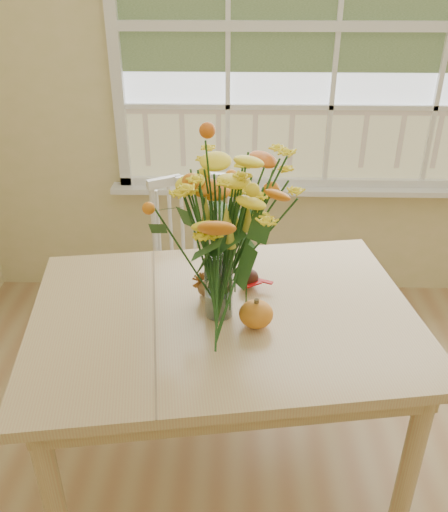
{
  "coord_description": "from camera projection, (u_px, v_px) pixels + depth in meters",
  "views": [
    {
      "loc": [
        -0.49,
        -0.7,
        1.86
      ],
      "look_at": [
        -0.54,
        0.92,
        0.96
      ],
      "focal_mm": 38.0,
      "sensor_mm": 36.0,
      "label": 1
    }
  ],
  "objects": [
    {
      "name": "wall_back",
      "position": [
        334.0,
        67.0,
        2.81
      ],
      "size": [
        4.0,
        0.02,
        2.7
      ],
      "primitive_type": "cube",
      "color": "beige",
      "rests_on": "floor"
    },
    {
      "name": "window",
      "position": [
        338.0,
        30.0,
        2.69
      ],
      "size": [
        2.42,
        0.12,
        1.74
      ],
      "color": "silver",
      "rests_on": "wall_back"
    },
    {
      "name": "dining_table",
      "position": [
        224.0,
        333.0,
        1.99
      ],
      "size": [
        1.5,
        1.17,
        0.74
      ],
      "rotation": [
        0.0,
        0.0,
        0.15
      ],
      "color": "tan",
      "rests_on": "floor"
    },
    {
      "name": "windsor_chair",
      "position": [
        198.0,
        265.0,
        2.67
      ],
      "size": [
        0.51,
        0.5,
        0.93
      ],
      "rotation": [
        0.0,
        0.0,
        0.22
      ],
      "color": "white",
      "rests_on": "floor"
    },
    {
      "name": "flower_vase",
      "position": [
        218.0,
        230.0,
        1.78
      ],
      "size": [
        0.47,
        0.47,
        0.55
      ],
      "color": "white",
      "rests_on": "dining_table"
    },
    {
      "name": "pumpkin",
      "position": [
        256.0,
        315.0,
        1.85
      ],
      "size": [
        0.12,
        0.12,
        0.09
      ],
      "primitive_type": "ellipsoid",
      "color": "orange",
      "rests_on": "dining_table"
    },
    {
      "name": "turkey_figurine",
      "position": [
        208.0,
        288.0,
        2.01
      ],
      "size": [
        0.09,
        0.08,
        0.1
      ],
      "rotation": [
        0.0,
        0.0,
        0.33
      ],
      "color": "#CCB78C",
      "rests_on": "dining_table"
    },
    {
      "name": "dark_gourd",
      "position": [
        249.0,
        279.0,
        2.08
      ],
      "size": [
        0.12,
        0.08,
        0.07
      ],
      "color": "#38160F",
      "rests_on": "dining_table"
    }
  ]
}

